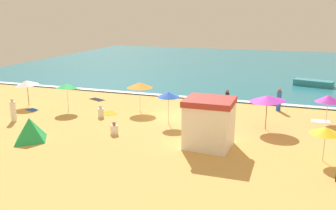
# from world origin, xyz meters

# --- Properties ---
(ground_plane) EXTENTS (60.00, 60.00, 0.00)m
(ground_plane) POSITION_xyz_m (0.00, 0.00, 0.00)
(ground_plane) COLOR #E0A856
(ocean_water) EXTENTS (60.00, 44.00, 0.10)m
(ocean_water) POSITION_xyz_m (0.00, 28.00, 0.05)
(ocean_water) COLOR teal
(ocean_water) RESTS_ON ground_plane
(wave_breaker_foam) EXTENTS (57.00, 0.70, 0.01)m
(wave_breaker_foam) POSITION_xyz_m (0.00, 6.30, 0.10)
(wave_breaker_foam) COLOR white
(wave_breaker_foam) RESTS_ON ocean_water
(lifeguard_cabana) EXTENTS (2.72, 2.48, 2.86)m
(lifeguard_cabana) POSITION_xyz_m (3.93, -5.02, 1.45)
(lifeguard_cabana) COLOR white
(lifeguard_cabana) RESTS_ON ground_plane
(beach_umbrella_0) EXTENTS (2.48, 2.48, 2.01)m
(beach_umbrella_0) POSITION_xyz_m (10.67, 2.31, 1.74)
(beach_umbrella_0) COLOR silver
(beach_umbrella_0) RESTS_ON ground_plane
(beach_umbrella_1) EXTENTS (1.78, 1.81, 2.27)m
(beach_umbrella_1) POSITION_xyz_m (-8.26, -0.93, 1.99)
(beach_umbrella_1) COLOR silver
(beach_umbrella_1) RESTS_ON ground_plane
(beach_umbrella_2) EXTENTS (2.82, 2.80, 2.37)m
(beach_umbrella_2) POSITION_xyz_m (6.77, -0.61, 2.11)
(beach_umbrella_2) COLOR #4C3823
(beach_umbrella_2) RESTS_ON ground_plane
(beach_umbrella_3) EXTENTS (2.62, 2.62, 2.18)m
(beach_umbrella_3) POSITION_xyz_m (-12.31, -0.59, 1.91)
(beach_umbrella_3) COLOR #4C3823
(beach_umbrella_3) RESTS_ON ground_plane
(beach_umbrella_4) EXTENTS (2.74, 2.74, 2.29)m
(beach_umbrella_4) POSITION_xyz_m (-2.87, 0.80, 2.08)
(beach_umbrella_4) COLOR silver
(beach_umbrella_4) RESTS_ON ground_plane
(beach_umbrella_5) EXTENTS (1.86, 1.88, 2.32)m
(beach_umbrella_5) POSITION_xyz_m (0.30, -1.57, 2.09)
(beach_umbrella_5) COLOR silver
(beach_umbrella_5) RESTS_ON ground_plane
(beach_umbrella_6) EXTENTS (2.27, 2.27, 1.87)m
(beach_umbrella_6) POSITION_xyz_m (10.06, -5.11, 1.68)
(beach_umbrella_6) COLOR silver
(beach_umbrella_6) RESTS_ON ground_plane
(beach_tent) EXTENTS (1.88, 2.06, 1.43)m
(beach_tent) POSITION_xyz_m (-6.46, -7.55, 0.72)
(beach_tent) COLOR green
(beach_tent) RESTS_ON ground_plane
(beachgoer_0) EXTENTS (0.44, 0.44, 1.81)m
(beachgoer_0) POSITION_xyz_m (7.34, 4.49, 0.85)
(beachgoer_0) COLOR blue
(beachgoer_0) RESTS_ON ground_plane
(beachgoer_2) EXTENTS (0.52, 0.52, 0.89)m
(beachgoer_2) POSITION_xyz_m (-4.97, -1.66, 0.39)
(beachgoer_2) COLOR white
(beachgoer_2) RESTS_ON ground_plane
(beachgoer_5) EXTENTS (0.57, 0.57, 0.81)m
(beachgoer_5) POSITION_xyz_m (-2.25, -4.79, 0.34)
(beachgoer_5) COLOR white
(beachgoer_5) RESTS_ON ground_plane
(beachgoer_6) EXTENTS (0.54, 0.54, 1.64)m
(beachgoer_6) POSITION_xyz_m (-10.32, -4.58, 0.76)
(beachgoer_6) COLOR white
(beachgoer_6) RESTS_ON ground_plane
(beachgoer_7) EXTENTS (0.37, 0.37, 1.81)m
(beachgoer_7) POSITION_xyz_m (3.60, 2.65, 0.87)
(beachgoer_7) COLOR black
(beachgoer_7) RESTS_ON ground_plane
(beach_towel_0) EXTENTS (1.65, 1.65, 0.01)m
(beach_towel_0) POSITION_xyz_m (-4.91, -0.51, 0.01)
(beach_towel_0) COLOR orange
(beach_towel_0) RESTS_ON ground_plane
(beach_towel_1) EXTENTS (1.27, 0.92, 0.01)m
(beach_towel_1) POSITION_xyz_m (10.35, 2.52, 0.01)
(beach_towel_1) COLOR white
(beach_towel_1) RESTS_ON ground_plane
(beach_towel_2) EXTENTS (1.23, 1.02, 0.01)m
(beach_towel_2) POSITION_xyz_m (-11.14, -1.68, 0.01)
(beach_towel_2) COLOR blue
(beach_towel_2) RESTS_ON ground_plane
(beach_towel_3) EXTENTS (1.70, 1.27, 0.01)m
(beach_towel_3) POSITION_xyz_m (-8.03, 3.10, 0.01)
(beach_towel_3) COLOR black
(beach_towel_3) RESTS_ON ground_plane
(small_boat_0) EXTENTS (4.03, 2.16, 0.61)m
(small_boat_0) POSITION_xyz_m (10.26, 15.41, 0.41)
(small_boat_0) COLOR teal
(small_boat_0) RESTS_ON ocean_water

